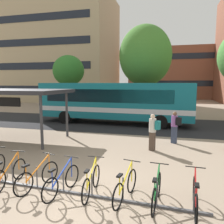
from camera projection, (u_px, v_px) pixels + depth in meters
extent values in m
plane|color=gray|center=(77.00, 196.00, 6.40)|extent=(200.00, 200.00, 0.00)
cube|color=#232326|center=(134.00, 124.00, 17.39)|extent=(80.00, 7.20, 0.01)
cube|color=#0F6070|center=(114.00, 100.00, 17.55)|extent=(12.11, 3.14, 2.70)
cube|color=silver|center=(114.00, 108.00, 17.63)|extent=(12.13, 3.16, 0.36)
cube|color=black|center=(188.00, 86.00, 15.83)|extent=(1.11, 2.34, 0.40)
cube|color=black|center=(195.00, 98.00, 15.79)|extent=(0.19, 2.19, 1.40)
cube|color=black|center=(115.00, 94.00, 18.76)|extent=(9.83, 0.55, 0.97)
cube|color=black|center=(105.00, 96.00, 16.40)|extent=(9.83, 0.55, 0.97)
cylinder|color=black|center=(163.00, 117.00, 17.75)|extent=(1.01, 0.35, 1.00)
cylinder|color=black|center=(160.00, 122.00, 15.56)|extent=(1.01, 0.35, 1.00)
cylinder|color=black|center=(78.00, 113.00, 19.89)|extent=(1.01, 0.35, 1.00)
cylinder|color=black|center=(65.00, 117.00, 17.70)|extent=(1.01, 0.35, 1.00)
cube|color=#47474C|center=(78.00, 194.00, 6.48)|extent=(7.26, 0.45, 0.06)
cylinder|color=#47474C|center=(12.00, 174.00, 7.09)|extent=(0.04, 0.04, 0.70)
cylinder|color=#47474C|center=(37.00, 177.00, 6.83)|extent=(0.04, 0.04, 0.70)
cylinder|color=#47474C|center=(63.00, 181.00, 6.57)|extent=(0.04, 0.04, 0.70)
cylinder|color=#47474C|center=(92.00, 185.00, 6.30)|extent=(0.04, 0.04, 0.70)
cylinder|color=#47474C|center=(123.00, 190.00, 6.04)|extent=(0.04, 0.04, 0.70)
cylinder|color=#47474C|center=(157.00, 195.00, 5.78)|extent=(0.04, 0.04, 0.70)
cylinder|color=#47474C|center=(194.00, 200.00, 5.51)|extent=(0.04, 0.04, 0.70)
torus|color=black|center=(0.00, 164.00, 7.94)|extent=(0.17, 0.70, 0.70)
torus|color=black|center=(19.00, 169.00, 7.48)|extent=(0.06, 0.70, 0.70)
cube|color=orange|center=(9.00, 165.00, 6.97)|extent=(0.06, 0.92, 0.58)
cylinder|color=orange|center=(0.00, 172.00, 6.56)|extent=(0.03, 0.03, 0.55)
cylinder|color=orange|center=(19.00, 160.00, 7.42)|extent=(0.03, 0.03, 0.65)
cylinder|color=black|center=(18.00, 151.00, 7.38)|extent=(0.52, 0.04, 0.03)
torus|color=black|center=(50.00, 172.00, 7.21)|extent=(0.23, 0.69, 0.70)
torus|color=black|center=(24.00, 185.00, 6.34)|extent=(0.23, 0.69, 0.70)
cube|color=orange|center=(38.00, 168.00, 6.75)|extent=(0.28, 0.89, 0.58)
cylinder|color=orange|center=(26.00, 174.00, 6.39)|extent=(0.04, 0.04, 0.55)
cube|color=black|center=(26.00, 166.00, 6.35)|extent=(0.16, 0.24, 0.05)
cylinder|color=orange|center=(49.00, 163.00, 7.15)|extent=(0.04, 0.04, 0.65)
cylinder|color=black|center=(49.00, 154.00, 7.11)|extent=(0.51, 0.17, 0.03)
torus|color=black|center=(72.00, 176.00, 6.91)|extent=(0.17, 0.70, 0.70)
torus|color=black|center=(50.00, 190.00, 5.99)|extent=(0.17, 0.70, 0.70)
cube|color=#1E3DB2|center=(62.00, 172.00, 6.43)|extent=(0.20, 0.91, 0.58)
cylinder|color=#1E3DB2|center=(52.00, 180.00, 6.05)|extent=(0.04, 0.04, 0.55)
cube|color=black|center=(52.00, 170.00, 6.01)|extent=(0.14, 0.23, 0.05)
cylinder|color=#1E3DB2|center=(71.00, 167.00, 6.85)|extent=(0.04, 0.04, 0.65)
cylinder|color=black|center=(71.00, 157.00, 6.81)|extent=(0.52, 0.12, 0.03)
torus|color=black|center=(96.00, 176.00, 6.92)|extent=(0.07, 0.71, 0.70)
torus|color=black|center=(86.00, 192.00, 5.93)|extent=(0.07, 0.71, 0.70)
cube|color=yellow|center=(92.00, 172.00, 6.41)|extent=(0.07, 0.92, 0.58)
cylinder|color=yellow|center=(87.00, 181.00, 5.99)|extent=(0.03, 0.03, 0.55)
cube|color=black|center=(87.00, 171.00, 5.96)|extent=(0.11, 0.22, 0.05)
cylinder|color=yellow|center=(96.00, 167.00, 6.86)|extent=(0.03, 0.03, 0.65)
cylinder|color=black|center=(96.00, 157.00, 6.82)|extent=(0.52, 0.05, 0.03)
torus|color=black|center=(132.00, 181.00, 6.58)|extent=(0.18, 0.70, 0.70)
torus|color=black|center=(118.00, 197.00, 5.66)|extent=(0.18, 0.70, 0.70)
cube|color=yellow|center=(126.00, 177.00, 6.10)|extent=(0.21, 0.91, 0.58)
cylinder|color=yellow|center=(120.00, 185.00, 5.72)|extent=(0.04, 0.04, 0.55)
cube|color=black|center=(120.00, 175.00, 5.68)|extent=(0.14, 0.24, 0.05)
cylinder|color=yellow|center=(132.00, 171.00, 6.52)|extent=(0.04, 0.04, 0.65)
cylinder|color=black|center=(132.00, 161.00, 6.48)|extent=(0.52, 0.13, 0.03)
torus|color=black|center=(159.00, 184.00, 6.35)|extent=(0.10, 0.71, 0.70)
torus|color=black|center=(154.00, 202.00, 5.39)|extent=(0.10, 0.71, 0.70)
cube|color=#1E7F38|center=(157.00, 181.00, 5.85)|extent=(0.11, 0.92, 0.58)
cylinder|color=#1E7F38|center=(155.00, 190.00, 5.45)|extent=(0.03, 0.03, 0.55)
cube|color=black|center=(155.00, 180.00, 5.42)|extent=(0.12, 0.23, 0.05)
cylinder|color=#1E7F38|center=(159.00, 174.00, 6.29)|extent=(0.03, 0.03, 0.65)
cylinder|color=black|center=(159.00, 163.00, 6.25)|extent=(0.52, 0.07, 0.03)
torus|color=black|center=(194.00, 189.00, 6.08)|extent=(0.09, 0.71, 0.70)
torus|color=black|center=(196.00, 209.00, 5.11)|extent=(0.09, 0.71, 0.70)
cube|color=red|center=(196.00, 186.00, 5.57)|extent=(0.09, 0.92, 0.58)
cylinder|color=red|center=(197.00, 196.00, 5.17)|extent=(0.03, 0.03, 0.55)
cube|color=black|center=(197.00, 185.00, 5.14)|extent=(0.11, 0.23, 0.05)
cylinder|color=red|center=(195.00, 178.00, 6.02)|extent=(0.03, 0.03, 0.65)
cylinder|color=black|center=(195.00, 167.00, 5.98)|extent=(0.52, 0.06, 0.03)
cylinder|color=#38383D|center=(41.00, 123.00, 10.67)|extent=(0.14, 0.14, 2.65)
cylinder|color=#38383D|center=(67.00, 115.00, 13.33)|extent=(0.14, 0.14, 2.65)
cube|color=#28282D|center=(9.00, 91.00, 12.50)|extent=(6.44, 3.58, 0.20)
cube|color=#47382D|center=(152.00, 141.00, 10.65)|extent=(0.31, 0.28, 0.90)
cylinder|color=beige|center=(153.00, 125.00, 10.55)|extent=(0.43, 0.43, 0.64)
sphere|color=beige|center=(153.00, 116.00, 10.49)|extent=(0.22, 0.22, 0.22)
cube|color=#197075|center=(158.00, 125.00, 10.40)|extent=(0.26, 0.32, 0.40)
cube|color=#2D3851|center=(174.00, 135.00, 11.92)|extent=(0.33, 0.32, 0.91)
cylinder|color=#7F4C93|center=(175.00, 121.00, 11.82)|extent=(0.48, 0.48, 0.57)
sphere|color=brown|center=(175.00, 114.00, 11.77)|extent=(0.22, 0.22, 0.22)
cube|color=black|center=(179.00, 121.00, 11.61)|extent=(0.32, 0.33, 0.40)
cylinder|color=brown|center=(69.00, 97.00, 25.41)|extent=(0.32, 0.32, 3.13)
ellipsoid|color=#2D7028|center=(69.00, 71.00, 25.02)|extent=(3.50, 3.50, 3.40)
cylinder|color=brown|center=(145.00, 98.00, 22.33)|extent=(0.32, 0.32, 3.34)
ellipsoid|color=#427A2D|center=(145.00, 56.00, 21.78)|extent=(5.11, 5.11, 5.92)
cube|color=tan|center=(51.00, 51.00, 41.35)|extent=(23.28, 13.67, 18.18)
cube|color=black|center=(30.00, 89.00, 35.65)|extent=(20.48, 0.06, 1.10)
cube|color=black|center=(29.00, 66.00, 35.18)|extent=(20.48, 0.06, 1.10)
cube|color=black|center=(28.00, 42.00, 34.70)|extent=(20.48, 0.06, 1.10)
cube|color=black|center=(27.00, 18.00, 34.22)|extent=(20.48, 0.06, 1.10)
cube|color=brown|center=(175.00, 74.00, 47.92)|extent=(18.45, 10.69, 10.25)
cube|color=black|center=(175.00, 83.00, 43.02)|extent=(16.23, 0.06, 1.10)
cube|color=black|center=(176.00, 56.00, 42.34)|extent=(16.23, 0.06, 1.10)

